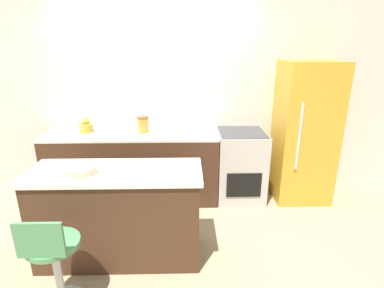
{
  "coord_description": "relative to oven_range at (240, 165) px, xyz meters",
  "views": [
    {
      "loc": [
        0.35,
        -3.33,
        1.99
      ],
      "look_at": [
        0.43,
        -0.26,
        0.96
      ],
      "focal_mm": 28.0,
      "sensor_mm": 36.0,
      "label": 1
    }
  ],
  "objects": [
    {
      "name": "kitchen_island",
      "position": [
        -1.36,
        -1.18,
        -0.0
      ],
      "size": [
        1.56,
        0.59,
        0.91
      ],
      "color": "#422819",
      "rests_on": "ground_plane"
    },
    {
      "name": "canister_jar",
      "position": [
        -1.26,
        0.04,
        0.56
      ],
      "size": [
        0.15,
        0.15,
        0.2
      ],
      "color": "#B77F33",
      "rests_on": "back_counter"
    },
    {
      "name": "wall_back",
      "position": [
        -1.08,
        0.34,
        0.84
      ],
      "size": [
        8.0,
        0.06,
        2.6
      ],
      "color": "beige",
      "rests_on": "ground_plane"
    },
    {
      "name": "oven_range",
      "position": [
        0.0,
        0.0,
        0.0
      ],
      "size": [
        0.62,
        0.63,
        0.92
      ],
      "color": "#B7B2A8",
      "rests_on": "ground_plane"
    },
    {
      "name": "stool_chair",
      "position": [
        -1.72,
        -1.79,
        -0.03
      ],
      "size": [
        0.39,
        0.39,
        0.87
      ],
      "color": "#B7B7BC",
      "rests_on": "ground_plane"
    },
    {
      "name": "ground_plane",
      "position": [
        -1.08,
        -0.33,
        -0.46
      ],
      "size": [
        14.0,
        14.0,
        0.0
      ],
      "primitive_type": "plane",
      "color": "#998466"
    },
    {
      "name": "mixing_bowl",
      "position": [
        -0.91,
        0.04,
        0.5
      ],
      "size": [
        0.24,
        0.24,
        0.07
      ],
      "color": "beige",
      "rests_on": "back_counter"
    },
    {
      "name": "kettle",
      "position": [
        -1.99,
        0.04,
        0.53
      ],
      "size": [
        0.18,
        0.18,
        0.19
      ],
      "color": "#B29333",
      "rests_on": "back_counter"
    },
    {
      "name": "fruit_bowl",
      "position": [
        -1.64,
        -1.23,
        0.48
      ],
      "size": [
        0.27,
        0.27,
        0.06
      ],
      "color": "#C1B28E",
      "rests_on": "kitchen_island"
    },
    {
      "name": "refrigerator",
      "position": [
        0.81,
        -0.0,
        0.44
      ],
      "size": [
        0.69,
        0.65,
        1.8
      ],
      "color": "gold",
      "rests_on": "ground_plane"
    },
    {
      "name": "back_counter",
      "position": [
        -1.41,
        0.0,
        -0.0
      ],
      "size": [
        2.18,
        0.62,
        0.92
      ],
      "color": "#422819",
      "rests_on": "ground_plane"
    }
  ]
}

